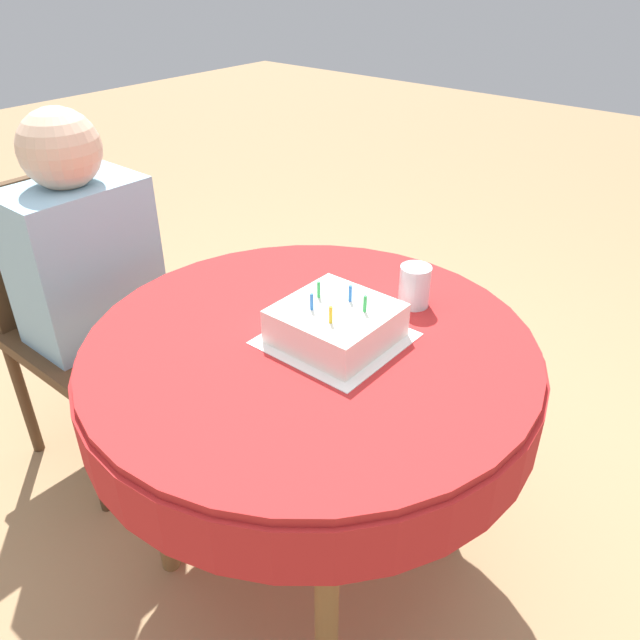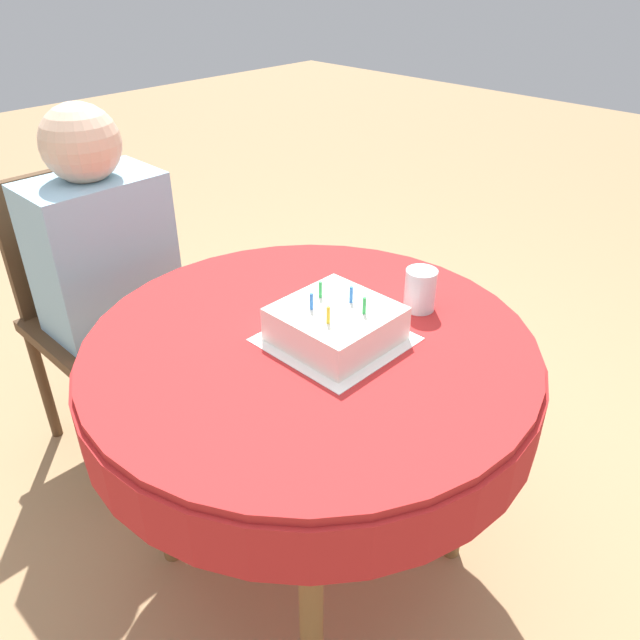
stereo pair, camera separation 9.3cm
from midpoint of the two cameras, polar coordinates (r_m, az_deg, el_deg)
ground_plane at (r=1.90m, az=0.75°, el=-20.57°), size 12.00×12.00×0.00m
dining_table at (r=1.45m, az=0.92°, el=-4.75°), size 1.04×1.04×0.73m
chair at (r=2.10m, az=-18.13°, el=1.45°), size 0.46×0.46×0.91m
person at (r=1.94m, az=-17.63°, el=5.45°), size 0.38×0.33×1.14m
napkin at (r=1.40m, az=3.34°, el=-1.81°), size 0.28×0.28×0.00m
birthday_cake at (r=1.38m, az=3.39°, el=-0.38°), size 0.23×0.23×0.12m
drinking_glass at (r=1.52m, az=10.89°, el=2.71°), size 0.08×0.08×0.10m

